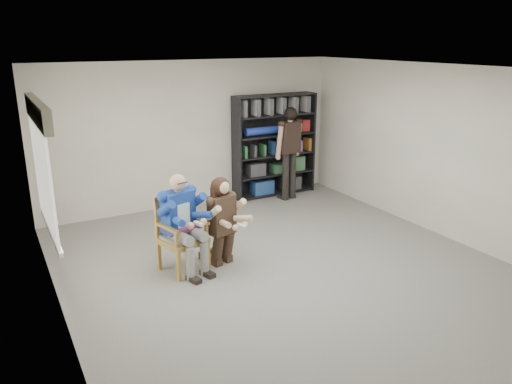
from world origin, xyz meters
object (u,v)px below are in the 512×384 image
kneeling_woman (223,223)px  standing_man (289,154)px  armchair (182,234)px  bookshelf (274,145)px  seated_man (182,223)px

kneeling_woman → standing_man: size_ratio=0.69×
armchair → kneeling_woman: size_ratio=0.84×
bookshelf → standing_man: (0.09, -0.43, -0.11)m
bookshelf → standing_man: bookshelf is taller
seated_man → standing_man: (3.08, 2.08, 0.23)m
seated_man → bookshelf: 3.92m
kneeling_woman → bookshelf: 3.60m
seated_man → standing_man: bearing=19.0°
armchair → bookshelf: bookshelf is taller
seated_man → bookshelf: bookshelf is taller
bookshelf → kneeling_woman: bearing=-132.4°
armchair → seated_man: (0.00, 0.00, 0.16)m
bookshelf → armchair: bearing=-139.9°
seated_man → armchair: bearing=0.0°
standing_man → armchair: bearing=-157.1°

